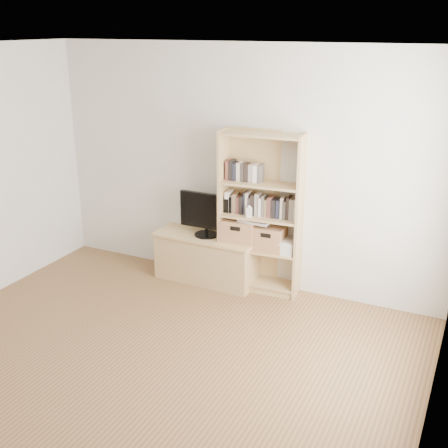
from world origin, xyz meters
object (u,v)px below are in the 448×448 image
Objects in this scene: basket_left at (240,232)px; basket_right at (270,238)px; television at (206,215)px; laptop at (256,220)px; baby_monitor at (249,212)px; bookshelf at (261,214)px; tv_stand at (207,259)px.

basket_left is 0.34m from basket_right.
laptop is at bearing 3.78° from television.
basket_right is (0.20, 0.11, -0.29)m from baby_monitor.
basket_left reaches higher than basket_right.
baby_monitor is 0.37m from basket_right.
basket_left is 1.08× the size of laptop.
bookshelf is at bearing 178.89° from basket_right.
basket_left is at bearing 5.74° from tv_stand.
basket_left is at bearing 4.63° from television.
basket_right is (0.11, 0.00, -0.26)m from bookshelf.
basket_left is (0.39, 0.03, -0.15)m from television.
television reaches higher than basket_right.
television is at bearing 169.41° from baby_monitor.
tv_stand is 0.54m from basket_left.
television is at bearing -172.20° from laptop.
bookshelf is at bearing 43.82° from baby_monitor.
baby_monitor is at bearing -4.40° from tv_stand.
tv_stand is at bearing 0.00° from television.
baby_monitor reaches higher than tv_stand.
tv_stand is 0.65× the size of bookshelf.
baby_monitor reaches higher than basket_right.
laptop is (0.05, 0.09, -0.11)m from baby_monitor.
basket_left is (0.39, 0.03, 0.38)m from tv_stand.
television is 0.55m from baby_monitor.
television reaches higher than baby_monitor.
basket_left is at bearing -178.50° from basket_right.
television is 0.42m from basket_left.
tv_stand is 10.72× the size of baby_monitor.
television reaches higher than basket_left.
basket_right is at bearing -1.37° from basket_left.
bookshelf is 5.15× the size of laptop.
basket_left is (-0.23, -0.02, -0.24)m from bookshelf.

